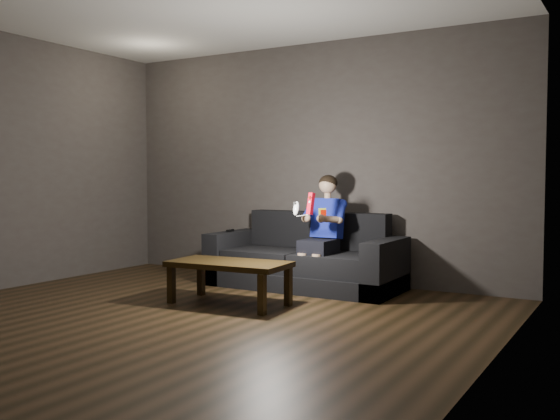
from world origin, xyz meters
The scene contains 9 objects.
floor centered at (0.00, 0.00, 0.00)m, with size 5.00×5.00×0.00m, color black.
back_wall centered at (0.00, 2.50, 1.35)m, with size 5.00×0.04×2.70m, color #3E3735.
right_wall centered at (2.50, 0.00, 1.35)m, with size 0.04×5.00×2.70m, color #3E3735.
sofa centered at (0.19, 2.01, 0.26)m, with size 2.06×0.89×0.79m.
child centered at (0.43, 1.96, 0.70)m, with size 0.46×0.57×1.14m.
wii_remote_red centered at (0.51, 1.52, 0.92)m, with size 0.07×0.09×0.22m.
nunchuk_white centered at (0.35, 1.52, 0.87)m, with size 0.06×0.09×0.15m.
wii_remote_black centered at (-0.73, 1.93, 0.57)m, with size 0.06×0.15×0.03m.
coffee_table centered at (0.01, 0.85, 0.35)m, with size 1.15×0.64×0.40m.
Camera 1 is at (3.33, -3.85, 1.19)m, focal length 40.00 mm.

